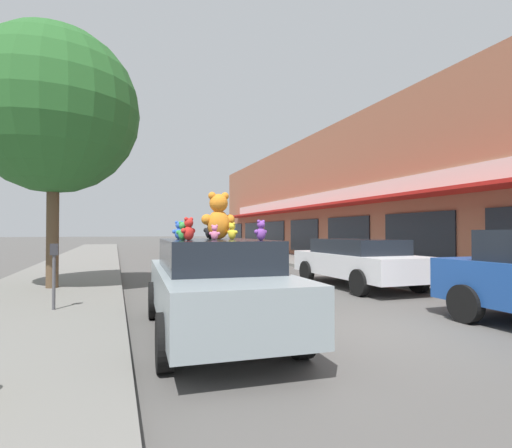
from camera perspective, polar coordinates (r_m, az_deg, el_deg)
ground_plane at (r=7.14m, az=15.72°, el=-14.30°), size 260.00×260.00×0.00m
storefront_row at (r=28.05m, az=23.41°, el=3.45°), size 16.81×40.61×7.62m
plush_art_car at (r=6.44m, az=-6.07°, el=-8.44°), size 2.08×4.84×1.51m
teddy_bear_giant at (r=6.72m, az=-5.38°, el=1.07°), size 0.58×0.35×0.79m
teddy_bear_brown at (r=7.00m, az=-10.47°, el=-1.05°), size 0.18×0.18×0.27m
teddy_bear_blue at (r=6.80m, az=-10.95°, el=-0.90°), size 0.23×0.15×0.31m
teddy_bear_black at (r=6.98m, az=-6.56°, el=-0.69°), size 0.26×0.24×0.37m
teddy_bear_purple at (r=5.79m, az=0.70°, el=-0.93°), size 0.23×0.16×0.30m
teddy_bear_yellow at (r=6.58m, az=-3.43°, el=-1.04°), size 0.18×0.20×0.28m
teddy_bear_green at (r=5.94m, az=-10.41°, el=-1.01°), size 0.21×0.15×0.28m
teddy_bear_white at (r=6.69m, az=-9.54°, el=-0.88°), size 0.24×0.18×0.31m
teddy_bear_pink at (r=6.08m, az=-5.95°, el=-1.23°), size 0.18×0.13×0.23m
teddy_bear_red at (r=5.85m, az=-9.61°, el=-0.74°), size 0.25×0.20×0.34m
parked_car_far_center at (r=12.19m, az=14.28°, el=-5.08°), size 2.05×4.74×1.41m
street_tree at (r=12.47m, az=-26.92°, el=14.24°), size 4.48×4.48×7.03m
parking_meter at (r=8.67m, az=-26.90°, el=-5.57°), size 0.14×0.10×1.27m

